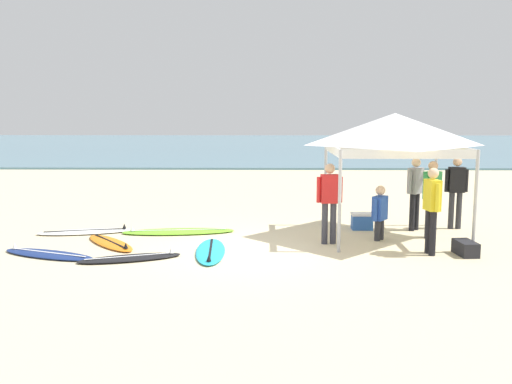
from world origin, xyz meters
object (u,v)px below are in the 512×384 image
object	(u,v)px
surfboard_cyan	(211,251)
gear_bag_near_tent	(466,248)
cooler_box	(362,221)
person_green	(432,194)
person_blue	(380,210)
person_grey	(415,189)
person_red	(329,198)
surfboard_lime	(178,231)
surfboard_navy	(48,254)
surfboard_white	(86,232)
canopy_tent	(395,130)
surfboard_orange	(110,243)
person_yellow	(432,205)
surfboard_black	(130,258)
person_black	(456,188)

from	to	relation	value
surfboard_cyan	gear_bag_near_tent	xyz separation A→B (m)	(5.00, -0.09, 0.10)
cooler_box	person_green	bearing A→B (deg)	-32.41
person_green	person_blue	world-z (taller)	person_green
person_grey	cooler_box	distance (m)	1.45
person_red	person_grey	distance (m)	2.58
person_blue	surfboard_lime	bearing A→B (deg)	171.81
surfboard_navy	gear_bag_near_tent	bearing A→B (deg)	1.41
surfboard_white	canopy_tent	bearing A→B (deg)	-2.72
person_red	person_grey	bearing A→B (deg)	33.05
surfboard_navy	gear_bag_near_tent	size ratio (longest dim) A/B	3.59
person_red	cooler_box	size ratio (longest dim) A/B	3.42
surfboard_orange	person_grey	xyz separation A→B (m)	(6.78, 1.56, 0.95)
surfboard_cyan	person_blue	distance (m)	3.82
canopy_tent	surfboard_cyan	bearing A→B (deg)	-159.63
canopy_tent	person_yellow	size ratio (longest dim) A/B	1.63
person_grey	cooler_box	xyz separation A→B (m)	(-1.21, 0.08, -0.79)
person_red	gear_bag_near_tent	size ratio (longest dim) A/B	2.85
cooler_box	gear_bag_near_tent	bearing A→B (deg)	-56.02
surfboard_cyan	person_blue	size ratio (longest dim) A/B	1.80
surfboard_lime	surfboard_black	bearing A→B (deg)	-102.92
person_green	person_red	bearing A→B (deg)	-165.08
surfboard_white	surfboard_cyan	world-z (taller)	same
person_black	person_blue	world-z (taller)	person_black
surfboard_navy	cooler_box	world-z (taller)	cooler_box
surfboard_black	surfboard_white	bearing A→B (deg)	124.33
surfboard_lime	person_black	world-z (taller)	person_black
person_black	person_green	xyz separation A→B (m)	(-0.86, -0.99, 0.00)
person_yellow	gear_bag_near_tent	world-z (taller)	person_yellow
surfboard_black	cooler_box	size ratio (longest dim) A/B	4.01
person_yellow	person_red	bearing A→B (deg)	155.53
canopy_tent	person_blue	size ratio (longest dim) A/B	2.32
surfboard_lime	person_yellow	xyz separation A→B (m)	(5.25, -1.88, 0.95)
surfboard_navy	person_green	xyz separation A→B (m)	(7.90, 1.73, 0.95)
surfboard_white	gear_bag_near_tent	size ratio (longest dim) A/B	3.70
surfboard_orange	person_green	xyz separation A→B (m)	(6.94, 0.77, 0.95)
surfboard_lime	surfboard_black	world-z (taller)	same
surfboard_cyan	person_green	world-z (taller)	person_green
person_blue	gear_bag_near_tent	distance (m)	1.99
surfboard_lime	person_green	distance (m)	5.78
canopy_tent	surfboard_lime	world-z (taller)	canopy_tent
surfboard_white	person_green	size ratio (longest dim) A/B	1.30
person_red	person_blue	xyz separation A→B (m)	(1.14, 0.37, -0.33)
surfboard_white	person_grey	world-z (taller)	person_grey
person_black	person_yellow	xyz separation A→B (m)	(-1.29, -2.47, 0.00)
person_red	person_black	xyz separation A→B (m)	(3.18, 1.61, 0.00)
person_blue	cooler_box	xyz separation A→B (m)	(-0.19, 1.12, -0.46)
surfboard_navy	surfboard_white	bearing A→B (deg)	87.77
surfboard_lime	person_green	xyz separation A→B (m)	(5.69, -0.40, 0.95)
person_red	gear_bag_near_tent	xyz separation A→B (m)	(2.57, -0.91, -0.85)
surfboard_white	person_green	bearing A→B (deg)	-2.46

